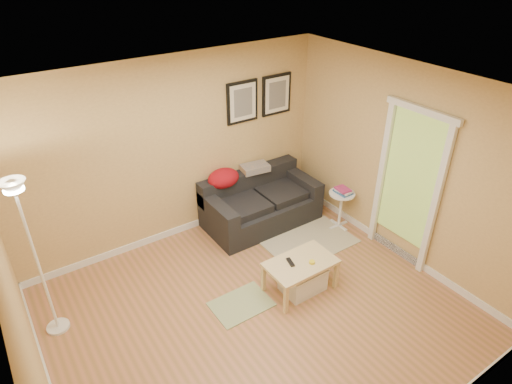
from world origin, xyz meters
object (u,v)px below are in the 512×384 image
Objects in this scene: sofa at (261,201)px; book_stack at (343,190)px; storage_bin at (303,279)px; coffee_table at (300,275)px; side_table at (340,210)px; floor_lamp at (38,266)px.

sofa reaches higher than book_stack.
storage_bin is at bearing -105.75° from sofa.
side_table is (1.36, 0.73, 0.08)m from coffee_table.
coffee_table reaches higher than storage_bin.
book_stack is (0.92, -0.76, 0.25)m from sofa.
coffee_table is 1.46× the size of side_table.
book_stack is at bearing -4.32° from floor_lamp.
book_stack is at bearing -39.36° from sofa.
floor_lamp reaches higher than side_table.
book_stack reaches higher than storage_bin.
sofa is at bearing 74.25° from storage_bin.
coffee_table is 0.06m from storage_bin.
sofa reaches higher than storage_bin.
storage_bin is 2.15× the size of book_stack.
sofa is 6.93× the size of book_stack.
sofa is at bearing 80.94° from coffee_table.
sofa reaches higher than side_table.
coffee_table is at bearing 130.02° from storage_bin.
sofa is at bearing 140.22° from side_table.
book_stack is 4.06m from floor_lamp.
coffee_table is at bearing -21.28° from floor_lamp.
floor_lamp is (-2.68, 1.06, 0.74)m from storage_bin.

